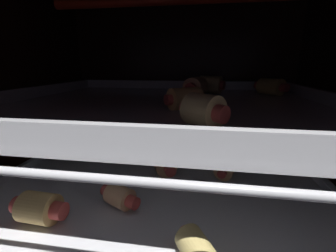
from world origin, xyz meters
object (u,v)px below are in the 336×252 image
at_px(pig_in_blanket_upper_4, 196,87).
at_px(pig_in_blanket_upper_5, 271,86).
at_px(pig_in_blanket_lower_6, 192,144).
at_px(pig_in_blanket_upper_0, 210,85).
at_px(oven_rack_upper, 165,109).
at_px(pig_in_blanket_lower_2, 109,141).
at_px(pig_in_blanket_lower_4, 198,252).
at_px(pig_in_blanket_upper_1, 203,111).
at_px(pig_in_blanket_lower_1, 225,168).
at_px(baking_tray_lower, 165,172).
at_px(oven_rack_lower, 165,176).
at_px(pig_in_blanket_upper_3, 185,98).
at_px(pig_in_blanket_lower_3, 39,208).
at_px(baking_tray_upper, 165,103).
at_px(pig_in_blanket_lower_5, 120,196).
at_px(pig_in_blanket_lower_0, 166,164).

height_order(pig_in_blanket_upper_4, pig_in_blanket_upper_5, pig_in_blanket_upper_4).
distance_m(pig_in_blanket_lower_6, pig_in_blanket_upper_0, 0.12).
bearing_deg(oven_rack_upper, pig_in_blanket_lower_2, 145.52).
xyz_separation_m(pig_in_blanket_lower_4, pig_in_blanket_upper_1, (-0.00, 0.04, 0.11)).
relative_size(pig_in_blanket_lower_2, pig_in_blanket_lower_6, 1.10).
bearing_deg(pig_in_blanket_lower_1, pig_in_blanket_upper_5, 55.21).
xyz_separation_m(pig_in_blanket_lower_2, pig_in_blanket_upper_5, (0.30, 0.03, 0.11)).
bearing_deg(baking_tray_lower, pig_in_blanket_lower_1, -3.34).
distance_m(oven_rack_lower, pig_in_blanket_lower_1, 0.09).
bearing_deg(oven_rack_upper, pig_in_blanket_lower_1, -3.34).
relative_size(oven_rack_upper, pig_in_blanket_upper_5, 8.39).
relative_size(pig_in_blanket_upper_0, pig_in_blanket_upper_3, 1.13).
xyz_separation_m(pig_in_blanket_lower_6, pig_in_blanket_upper_3, (-0.00, -0.14, 0.11)).
bearing_deg(pig_in_blanket_lower_3, baking_tray_upper, 50.79).
bearing_deg(pig_in_blanket_upper_0, pig_in_blanket_upper_3, -101.74).
bearing_deg(pig_in_blanket_lower_5, pig_in_blanket_lower_1, 35.57).
bearing_deg(pig_in_blanket_upper_5, pig_in_blanket_upper_0, 178.47).
distance_m(baking_tray_lower, pig_in_blanket_lower_6, 0.10).
height_order(pig_in_blanket_lower_1, pig_in_blanket_upper_3, pig_in_blanket_upper_3).
xyz_separation_m(baking_tray_upper, pig_in_blanket_upper_4, (0.04, 0.07, 0.02)).
height_order(pig_in_blanket_lower_2, pig_in_blanket_lower_3, pig_in_blanket_lower_3).
xyz_separation_m(pig_in_blanket_lower_2, baking_tray_upper, (0.13, -0.09, 0.09)).
xyz_separation_m(baking_tray_lower, pig_in_blanket_lower_0, (0.00, -0.01, 0.02)).
height_order(oven_rack_upper, pig_in_blanket_upper_1, pig_in_blanket_upper_1).
distance_m(pig_in_blanket_lower_4, pig_in_blanket_upper_1, 0.12).
relative_size(baking_tray_lower, oven_rack_upper, 0.91).
height_order(pig_in_blanket_lower_1, pig_in_blanket_upper_0, pig_in_blanket_upper_0).
distance_m(pig_in_blanket_lower_0, pig_in_blanket_upper_1, 0.17).
relative_size(pig_in_blanket_lower_1, pig_in_blanket_lower_2, 0.85).
xyz_separation_m(pig_in_blanket_upper_4, pig_in_blanket_upper_5, (0.13, 0.04, -0.00)).
relative_size(pig_in_blanket_lower_0, pig_in_blanket_upper_0, 1.06).
height_order(baking_tray_lower, pig_in_blanket_upper_1, pig_in_blanket_upper_1).
relative_size(oven_rack_lower, pig_in_blanket_lower_4, 9.36).
relative_size(pig_in_blanket_lower_2, pig_in_blanket_upper_4, 0.85).
distance_m(oven_rack_upper, pig_in_blanket_upper_0, 0.14).
distance_m(baking_tray_lower, pig_in_blanket_upper_5, 0.24).
xyz_separation_m(baking_tray_lower, pig_in_blanket_upper_1, (0.05, -0.13, 0.13)).
bearing_deg(pig_in_blanket_lower_2, pig_in_blanket_lower_3, -85.35).
bearing_deg(pig_in_blanket_upper_4, oven_rack_upper, -119.75).
bearing_deg(oven_rack_lower, pig_in_blanket_lower_3, -129.21).
xyz_separation_m(pig_in_blanket_lower_5, baking_tray_upper, (0.04, 0.10, 0.10)).
xyz_separation_m(pig_in_blanket_lower_2, pig_in_blanket_lower_6, (0.17, 0.01, -0.00)).
bearing_deg(pig_in_blanket_upper_3, oven_rack_lower, 124.91).
distance_m(pig_in_blanket_lower_6, pig_in_blanket_upper_4, 0.12).
height_order(pig_in_blanket_lower_2, pig_in_blanket_upper_4, pig_in_blanket_upper_4).
bearing_deg(pig_in_blanket_upper_5, pig_in_blanket_upper_4, -162.01).
bearing_deg(pig_in_blanket_upper_0, baking_tray_upper, -119.65).
xyz_separation_m(oven_rack_lower, baking_tray_upper, (0.00, -0.00, 0.12)).
bearing_deg(pig_in_blanket_lower_6, pig_in_blanket_upper_5, 7.77).
bearing_deg(pig_in_blanket_lower_1, pig_in_blanket_upper_4, 122.93).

